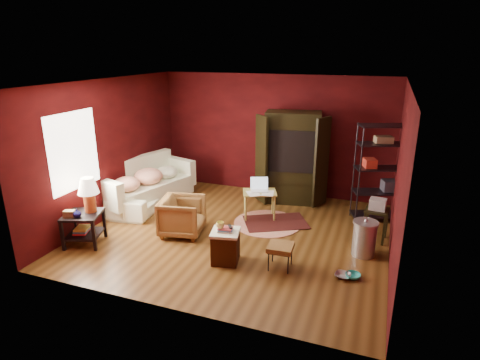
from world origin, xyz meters
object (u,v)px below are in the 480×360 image
at_px(laptop_desk, 260,194).
at_px(wire_shelving, 381,169).
at_px(armchair, 182,214).
at_px(side_table, 86,205).
at_px(sofa, 146,187).
at_px(hamper, 226,246).
at_px(tv_armoire, 292,156).

height_order(laptop_desk, wire_shelving, wire_shelving).
height_order(armchair, laptop_desk, laptop_desk).
height_order(side_table, wire_shelving, wire_shelving).
xyz_separation_m(sofa, hamper, (2.63, -1.75, -0.13)).
bearing_deg(wire_shelving, laptop_desk, 177.66).
bearing_deg(tv_armoire, hamper, -106.34).
xyz_separation_m(laptop_desk, tv_armoire, (0.38, 1.15, 0.55)).
relative_size(armchair, hamper, 1.24).
height_order(hamper, tv_armoire, tv_armoire).
bearing_deg(hamper, side_table, -175.42).
relative_size(tv_armoire, wire_shelving, 1.04).
height_order(hamper, wire_shelving, wire_shelving).
distance_m(armchair, tv_armoire, 2.89).
bearing_deg(laptop_desk, armchair, -154.23).
relative_size(sofa, laptop_desk, 2.58).
relative_size(side_table, laptop_desk, 1.46).
xyz_separation_m(sofa, laptop_desk, (2.60, 0.17, 0.09)).
relative_size(hamper, laptop_desk, 0.76).
xyz_separation_m(side_table, laptop_desk, (2.55, 2.12, -0.21)).
distance_m(armchair, hamper, 1.35).
height_order(sofa, laptop_desk, sofa).
relative_size(sofa, tv_armoire, 1.05).
bearing_deg(wire_shelving, sofa, 170.13).
xyz_separation_m(armchair, wire_shelving, (3.40, 1.97, 0.69)).
bearing_deg(sofa, wire_shelving, -86.77).
height_order(armchair, side_table, side_table).
relative_size(sofa, side_table, 1.77).
distance_m(sofa, armchair, 1.82).
bearing_deg(hamper, armchair, 149.19).
bearing_deg(laptop_desk, hamper, -110.72).
bearing_deg(side_table, sofa, 91.65).
height_order(side_table, laptop_desk, side_table).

